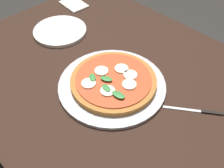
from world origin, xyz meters
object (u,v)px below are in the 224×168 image
(napkin, at_px, (74,4))
(dining_table, at_px, (104,89))
(serving_tray, at_px, (112,85))
(plate_white, at_px, (60,31))
(pizza, at_px, (113,81))
(knife, at_px, (201,111))

(napkin, bearing_deg, dining_table, -26.20)
(serving_tray, relative_size, plate_white, 1.64)
(dining_table, bearing_deg, napkin, 153.80)
(plate_white, height_order, napkin, plate_white)
(pizza, height_order, knife, pizza)
(knife, bearing_deg, serving_tray, -156.51)
(pizza, bearing_deg, napkin, 154.63)
(serving_tray, height_order, plate_white, plate_white)
(dining_table, relative_size, serving_tray, 3.06)
(serving_tray, xyz_separation_m, napkin, (-0.51, 0.25, -0.00))
(serving_tray, bearing_deg, plate_white, 170.10)
(serving_tray, relative_size, pizza, 1.26)
(plate_white, distance_m, napkin, 0.23)
(pizza, bearing_deg, plate_white, 170.91)
(napkin, relative_size, knife, 0.84)
(dining_table, xyz_separation_m, plate_white, (-0.29, 0.03, 0.12))
(dining_table, bearing_deg, plate_white, 174.57)
(pizza, xyz_separation_m, knife, (0.27, 0.11, -0.02))
(dining_table, relative_size, knife, 7.15)
(dining_table, bearing_deg, pizza, -21.04)
(pizza, xyz_separation_m, plate_white, (-0.38, 0.06, -0.02))
(plate_white, relative_size, napkin, 1.70)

